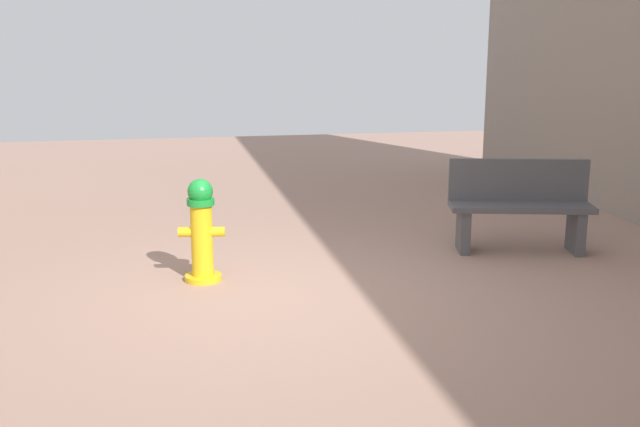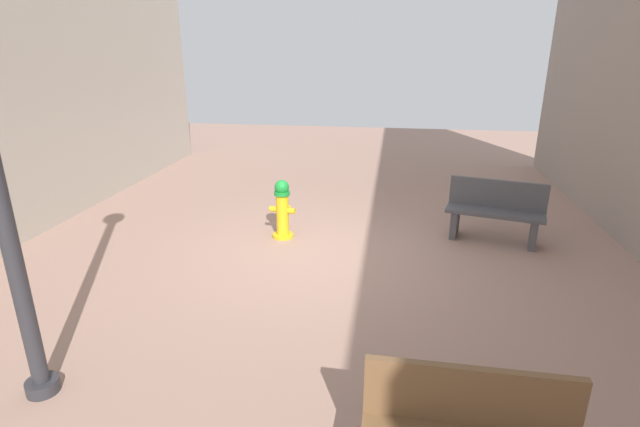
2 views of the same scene
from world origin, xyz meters
The scene contains 3 objects.
ground_plane centered at (0.00, 0.00, 0.00)m, with size 23.40×23.40×0.00m, color #9E7A6B.
fire_hydrant centered at (0.64, -0.65, 0.48)m, with size 0.43×0.40×0.95m.
bench_near centered at (-2.65, -1.02, 0.48)m, with size 1.52×0.78×0.95m.
Camera 1 is at (0.92, 5.97, 2.10)m, focal length 41.72 mm.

